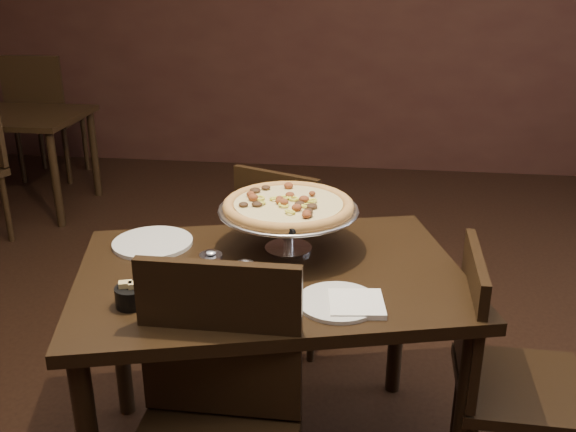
# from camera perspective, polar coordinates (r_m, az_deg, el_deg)

# --- Properties ---
(room) EXTENTS (6.04, 7.04, 2.84)m
(room) POSITION_cam_1_polar(r_m,az_deg,el_deg) (1.90, -0.43, 14.14)
(room) COLOR black
(room) RESTS_ON ground
(dining_table) EXTENTS (1.36, 1.08, 0.75)m
(dining_table) POSITION_cam_1_polar(r_m,az_deg,el_deg) (2.07, -1.57, -7.32)
(dining_table) COLOR black
(dining_table) RESTS_ON ground
(background_table) EXTENTS (1.09, 0.73, 0.68)m
(background_table) POSITION_cam_1_polar(r_m,az_deg,el_deg) (4.90, -23.93, 7.31)
(background_table) COLOR black
(background_table) RESTS_ON ground
(pizza_stand) EXTENTS (0.47, 0.47, 0.19)m
(pizza_stand) POSITION_cam_1_polar(r_m,az_deg,el_deg) (2.10, 0.03, 0.89)
(pizza_stand) COLOR silver
(pizza_stand) RESTS_ON dining_table
(parmesan_shaker) EXTENTS (0.06, 0.06, 0.10)m
(parmesan_shaker) POSITION_cam_1_polar(r_m,az_deg,el_deg) (1.89, -3.84, -5.31)
(parmesan_shaker) COLOR #F7F5C0
(parmesan_shaker) RESTS_ON dining_table
(pepper_flake_shaker) EXTENTS (0.07, 0.07, 0.12)m
(pepper_flake_shaker) POSITION_cam_1_polar(r_m,az_deg,el_deg) (1.91, -6.82, -4.75)
(pepper_flake_shaker) COLOR maroon
(pepper_flake_shaker) RESTS_ON dining_table
(packet_caddy) EXTENTS (0.09, 0.09, 0.07)m
(packet_caddy) POSITION_cam_1_polar(r_m,az_deg,el_deg) (1.86, -13.73, -6.87)
(packet_caddy) COLOR black
(packet_caddy) RESTS_ON dining_table
(napkin_stack) EXTENTS (0.17, 0.17, 0.02)m
(napkin_stack) POSITION_cam_1_polar(r_m,az_deg,el_deg) (1.83, 6.09, -7.77)
(napkin_stack) COLOR white
(napkin_stack) RESTS_ON dining_table
(plate_left) EXTENTS (0.27, 0.27, 0.01)m
(plate_left) POSITION_cam_1_polar(r_m,az_deg,el_deg) (2.25, -11.93, -2.34)
(plate_left) COLOR silver
(plate_left) RESTS_ON dining_table
(plate_near) EXTENTS (0.23, 0.23, 0.01)m
(plate_near) POSITION_cam_1_polar(r_m,az_deg,el_deg) (1.84, 4.45, -7.63)
(plate_near) COLOR silver
(plate_near) RESTS_ON dining_table
(serving_spatula) EXTENTS (0.17, 0.17, 0.02)m
(serving_spatula) POSITION_cam_1_polar(r_m,az_deg,el_deg) (1.95, 1.52, -1.01)
(serving_spatula) COLOR silver
(serving_spatula) RESTS_ON pizza_stand
(chair_far) EXTENTS (0.52, 0.52, 0.86)m
(chair_far) POSITION_cam_1_polar(r_m,az_deg,el_deg) (2.84, 0.15, -2.99)
(chair_far) COLOR black
(chair_far) RESTS_ON ground
(chair_near) EXTENTS (0.44, 0.44, 0.94)m
(chair_near) POSITION_cam_1_polar(r_m,az_deg,el_deg) (1.77, -6.77, -18.46)
(chair_near) COLOR black
(chair_near) RESTS_ON ground
(chair_side) EXTENTS (0.41, 0.41, 0.86)m
(chair_side) POSITION_cam_1_polar(r_m,az_deg,el_deg) (2.16, 18.45, -12.86)
(chair_side) COLOR black
(chair_side) RESTS_ON ground
(bg_chair_far) EXTENTS (0.49, 0.49, 1.01)m
(bg_chair_far) POSITION_cam_1_polar(r_m,az_deg,el_deg) (5.47, -20.87, 8.60)
(bg_chair_far) COLOR black
(bg_chair_far) RESTS_ON ground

